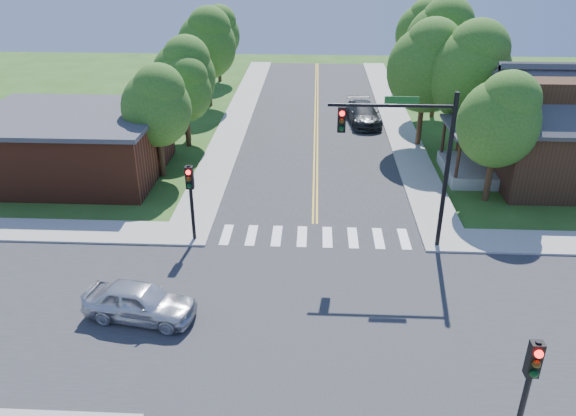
# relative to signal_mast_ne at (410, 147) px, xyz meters

# --- Properties ---
(ground) EXTENTS (100.00, 100.00, 0.00)m
(ground) POSITION_rel_signal_mast_ne_xyz_m (-3.91, -5.59, -4.85)
(ground) COLOR #2A4E18
(ground) RESTS_ON ground
(road_ns) EXTENTS (10.00, 90.00, 0.04)m
(road_ns) POSITION_rel_signal_mast_ne_xyz_m (-3.91, -5.59, -4.83)
(road_ns) COLOR #2D2D30
(road_ns) RESTS_ON ground
(road_ew) EXTENTS (90.00, 10.00, 0.04)m
(road_ew) POSITION_rel_signal_mast_ne_xyz_m (-3.91, -5.59, -4.83)
(road_ew) COLOR #2D2D30
(road_ew) RESTS_ON ground
(intersection_patch) EXTENTS (10.20, 10.20, 0.06)m
(intersection_patch) POSITION_rel_signal_mast_ne_xyz_m (-3.91, -5.59, -4.85)
(intersection_patch) COLOR #2D2D30
(intersection_patch) RESTS_ON ground
(sidewalk_ne) EXTENTS (40.00, 40.00, 0.14)m
(sidewalk_ne) POSITION_rel_signal_mast_ne_xyz_m (11.90, 10.23, -4.78)
(sidewalk_ne) COLOR #9E9B93
(sidewalk_ne) RESTS_ON ground
(sidewalk_nw) EXTENTS (40.00, 40.00, 0.14)m
(sidewalk_nw) POSITION_rel_signal_mast_ne_xyz_m (-19.73, 10.23, -4.78)
(sidewalk_nw) COLOR #9E9B93
(sidewalk_nw) RESTS_ON ground
(crosswalk_north) EXTENTS (8.85, 2.00, 0.01)m
(crosswalk_north) POSITION_rel_signal_mast_ne_xyz_m (-3.91, 0.61, -4.80)
(crosswalk_north) COLOR white
(crosswalk_north) RESTS_ON ground
(centerline) EXTENTS (0.30, 90.00, 0.01)m
(centerline) POSITION_rel_signal_mast_ne_xyz_m (-3.91, -5.59, -4.80)
(centerline) COLOR gold
(centerline) RESTS_ON ground
(signal_mast_ne) EXTENTS (5.30, 0.42, 7.20)m
(signal_mast_ne) POSITION_rel_signal_mast_ne_xyz_m (0.00, 0.00, 0.00)
(signal_mast_ne) COLOR black
(signal_mast_ne) RESTS_ON ground
(signal_pole_se) EXTENTS (0.34, 0.42, 3.80)m
(signal_pole_se) POSITION_rel_signal_mast_ne_xyz_m (1.69, -11.21, -2.19)
(signal_pole_se) COLOR black
(signal_pole_se) RESTS_ON ground
(signal_pole_nw) EXTENTS (0.34, 0.42, 3.80)m
(signal_pole_nw) POSITION_rel_signal_mast_ne_xyz_m (-9.51, -0.01, -2.19)
(signal_pole_nw) COLOR black
(signal_pole_nw) RESTS_ON ground
(building_nw) EXTENTS (10.40, 8.40, 3.73)m
(building_nw) POSITION_rel_signal_mast_ne_xyz_m (-18.11, 7.61, -2.97)
(building_nw) COLOR brown
(building_nw) RESTS_ON ground
(tree_e_a) EXTENTS (4.13, 3.92, 7.02)m
(tree_e_a) POSITION_rel_signal_mast_ne_xyz_m (5.32, 5.15, -0.25)
(tree_e_a) COLOR #382314
(tree_e_a) RESTS_ON ground
(tree_e_b) EXTENTS (5.02, 4.77, 8.54)m
(tree_e_b) POSITION_rel_signal_mast_ne_xyz_m (5.35, 11.99, 0.74)
(tree_e_b) COLOR #382314
(tree_e_b) RESTS_ON ground
(tree_e_c) EXTENTS (5.27, 5.01, 8.96)m
(tree_e_c) POSITION_rel_signal_mast_ne_xyz_m (5.19, 20.38, 1.02)
(tree_e_c) COLOR #382314
(tree_e_c) RESTS_ON ground
(tree_e_d) EXTENTS (4.70, 4.46, 7.99)m
(tree_e_d) POSITION_rel_signal_mast_ne_xyz_m (5.34, 28.94, 0.38)
(tree_e_d) COLOR #382314
(tree_e_d) RESTS_ON ground
(tree_w_a) EXTENTS (3.92, 3.72, 6.66)m
(tree_w_a) POSITION_rel_signal_mast_ne_xyz_m (-12.84, 7.63, -0.49)
(tree_w_a) COLOR #382314
(tree_w_a) RESTS_ON ground
(tree_w_b) EXTENTS (4.21, 4.00, 7.15)m
(tree_w_b) POSITION_rel_signal_mast_ne_xyz_m (-12.64, 13.92, -0.17)
(tree_w_b) COLOR #382314
(tree_w_b) RESTS_ON ground
(tree_w_c) EXTENTS (4.67, 4.44, 7.94)m
(tree_w_c) POSITION_rel_signal_mast_ne_xyz_m (-12.63, 22.54, 0.35)
(tree_w_c) COLOR #382314
(tree_w_c) RESTS_ON ground
(tree_w_d) EXTENTS (4.17, 3.96, 7.09)m
(tree_w_d) POSITION_rel_signal_mast_ne_xyz_m (-13.18, 31.00, -0.21)
(tree_w_d) COLOR #382314
(tree_w_d) RESTS_ON ground
(tree_house) EXTENTS (4.93, 4.68, 8.38)m
(tree_house) POSITION_rel_signal_mast_ne_xyz_m (3.02, 13.57, 0.64)
(tree_house) COLOR #382314
(tree_house) RESTS_ON ground
(tree_bldg) EXTENTS (3.58, 3.40, 6.09)m
(tree_bldg) POSITION_rel_signal_mast_ne_xyz_m (-12.41, 12.83, -0.87)
(tree_bldg) COLOR #382314
(tree_bldg) RESTS_ON ground
(car_silver) EXTENTS (3.12, 4.76, 1.43)m
(car_silver) POSITION_rel_signal_mast_ne_xyz_m (-10.34, -5.87, -4.14)
(car_silver) COLOR silver
(car_silver) RESTS_ON ground
(car_dgrey) EXTENTS (3.29, 5.65, 1.50)m
(car_dgrey) POSITION_rel_signal_mast_ne_xyz_m (-0.41, 18.26, -4.10)
(car_dgrey) COLOR #282B2D
(car_dgrey) RESTS_ON ground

